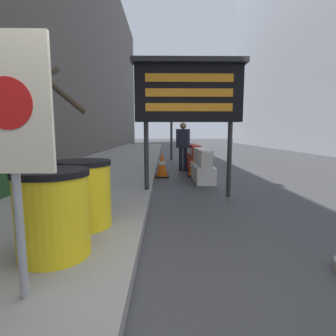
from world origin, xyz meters
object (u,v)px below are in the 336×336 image
(barrel_drum_foreground, at_px, (53,213))
(warning_sign, at_px, (10,124))
(barrel_drum_middle, at_px, (84,193))
(traffic_light_near_curb, at_px, (171,105))
(jersey_barrier_red_striped, at_px, (193,158))
(pedestrian_worker, at_px, (183,142))
(message_board, at_px, (189,93))
(jersey_barrier_white, at_px, (202,166))
(traffic_cone_mid, at_px, (193,167))
(traffic_cone_near, at_px, (162,165))

(barrel_drum_foreground, relative_size, warning_sign, 0.46)
(barrel_drum_middle, bearing_deg, traffic_light_near_curb, 81.86)
(traffic_light_near_curb, bearing_deg, jersey_barrier_red_striped, -78.27)
(pedestrian_worker, bearing_deg, barrel_drum_middle, -88.95)
(message_board, relative_size, jersey_barrier_red_striped, 1.35)
(barrel_drum_middle, bearing_deg, warning_sign, -89.69)
(jersey_barrier_red_striped, relative_size, traffic_light_near_curb, 0.56)
(jersey_barrier_white, bearing_deg, barrel_drum_foreground, -113.55)
(traffic_cone_mid, bearing_deg, barrel_drum_foreground, -109.26)
(barrel_drum_middle, bearing_deg, barrel_drum_foreground, -93.13)
(warning_sign, xyz_separation_m, jersey_barrier_white, (2.17, 5.80, -1.04))
(message_board, xyz_separation_m, pedestrian_worker, (0.18, 3.90, -1.17))
(barrel_drum_foreground, relative_size, message_board, 0.30)
(barrel_drum_foreground, bearing_deg, traffic_cone_mid, 70.74)
(warning_sign, relative_size, traffic_light_near_curb, 0.49)
(jersey_barrier_white, relative_size, traffic_cone_mid, 3.09)
(traffic_cone_near, bearing_deg, traffic_cone_mid, 10.00)
(barrel_drum_middle, xyz_separation_m, traffic_cone_near, (0.99, 4.76, -0.21))
(pedestrian_worker, bearing_deg, traffic_cone_mid, -62.61)
(traffic_cone_near, distance_m, pedestrian_worker, 1.70)
(traffic_cone_near, relative_size, pedestrian_worker, 0.45)
(warning_sign, height_order, message_board, message_board)
(jersey_barrier_white, relative_size, traffic_light_near_curb, 0.48)
(message_board, xyz_separation_m, traffic_cone_mid, (0.40, 2.69, -1.91))
(warning_sign, height_order, traffic_cone_near, warning_sign)
(barrel_drum_middle, bearing_deg, jersey_barrier_white, 62.94)
(message_board, bearing_deg, traffic_cone_mid, 81.57)
(barrel_drum_middle, relative_size, traffic_cone_mid, 1.46)
(pedestrian_worker, bearing_deg, traffic_light_near_curb, 111.36)
(jersey_barrier_white, bearing_deg, traffic_light_near_curb, 97.16)
(message_board, bearing_deg, jersey_barrier_red_striped, 82.07)
(warning_sign, bearing_deg, traffic_cone_near, 81.14)
(barrel_drum_foreground, xyz_separation_m, traffic_cone_mid, (2.02, 5.77, -0.31))
(barrel_drum_middle, relative_size, traffic_light_near_curb, 0.23)
(message_board, height_order, pedestrian_worker, message_board)
(barrel_drum_middle, height_order, warning_sign, warning_sign)
(traffic_light_near_curb, bearing_deg, warning_sign, -97.03)
(message_board, distance_m, traffic_light_near_curb, 7.86)
(barrel_drum_middle, height_order, pedestrian_worker, pedestrian_worker)
(warning_sign, xyz_separation_m, pedestrian_worker, (1.74, 7.70, -0.41))
(barrel_drum_foreground, xyz_separation_m, pedestrian_worker, (1.79, 6.98, 0.44))
(jersey_barrier_red_striped, bearing_deg, pedestrian_worker, -135.94)
(jersey_barrier_red_striped, bearing_deg, traffic_cone_near, -123.35)
(traffic_cone_mid, xyz_separation_m, traffic_light_near_curb, (-0.53, 5.15, 2.48))
(barrel_drum_foreground, bearing_deg, pedestrian_worker, 75.60)
(jersey_barrier_white, xyz_separation_m, traffic_cone_mid, (-0.20, 0.68, -0.11))
(message_board, xyz_separation_m, traffic_light_near_curb, (-0.13, 7.84, 0.57))
(traffic_cone_near, distance_m, traffic_cone_mid, 1.00)
(warning_sign, distance_m, traffic_light_near_curb, 11.79)
(barrel_drum_middle, relative_size, jersey_barrier_red_striped, 0.41)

